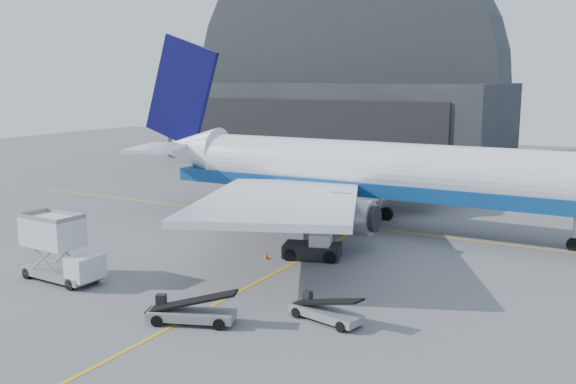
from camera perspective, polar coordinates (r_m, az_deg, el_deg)
The scene contains 9 objects.
ground at distance 39.14m, azimuth -4.77°, elevation -9.02°, with size 200.00×200.00×0.00m, color #565659.
taxi_lines at distance 49.69m, azimuth 3.39°, elevation -4.83°, with size 80.00×42.12×0.02m.
hangar at distance 104.76m, azimuth 5.01°, elevation 8.28°, with size 50.00×28.30×28.00m.
airliner at distance 55.86m, azimuth 7.09°, elevation 1.81°, with size 49.11×47.62×17.24m.
catering_truck at distance 43.51m, azimuth -19.71°, elevation -4.81°, with size 6.00×2.58×4.04m.
pushback_tug at distance 46.33m, azimuth 2.32°, elevation -5.03°, with size 4.57×3.41×1.89m.
belt_loader_a at distance 34.86m, azimuth -8.63°, elevation -10.55°, with size 4.92×3.08×1.86m.
belt_loader_b at distance 34.84m, azimuth 3.33°, elevation -10.56°, with size 4.51×2.30×1.68m.
traffic_cone at distance 46.22m, azimuth -1.97°, elevation -5.67°, with size 0.35×0.35×0.51m.
Camera 1 is at (20.69, -30.66, 12.80)m, focal length 40.00 mm.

